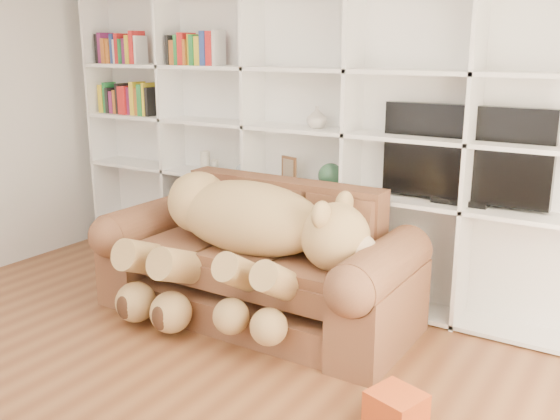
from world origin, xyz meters
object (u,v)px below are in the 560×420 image
Objects in this scene: gift_box at (396,411)px; teddy_bear at (242,234)px; sofa at (258,268)px; tv at (465,156)px.

teddy_bear is at bearing 156.58° from gift_box.
sofa is at bearing 91.29° from teddy_bear.
gift_box is 0.22× the size of tv.
sofa is at bearing -150.59° from tv.
gift_box is at bearing -22.86° from teddy_bear.
teddy_bear is 6.73× the size of gift_box.
tv reaches higher than sofa.
gift_box is at bearing -83.77° from tv.
tv is at bearing 29.41° from sofa.
gift_box is (1.39, -0.60, -0.57)m from teddy_bear.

